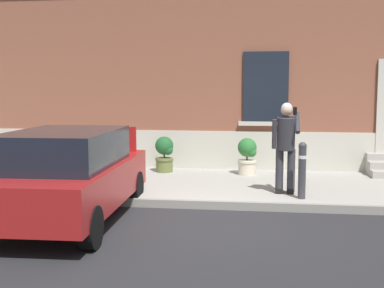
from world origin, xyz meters
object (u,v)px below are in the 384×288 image
at_px(planter_terracotta, 7,151).
at_px(planter_charcoal, 85,152).
at_px(person_on_phone, 286,142).
at_px(bollard_far_left, 122,164).
at_px(planter_cream, 247,155).
at_px(hatchback_car_red, 68,174).
at_px(bollard_near_person, 302,168).
at_px(planter_olive, 165,153).

xyz_separation_m(planter_terracotta, planter_charcoal, (1.99, 0.08, 0.00)).
distance_m(person_on_phone, planter_terracotta, 7.08).
height_order(person_on_phone, planter_terracotta, person_on_phone).
xyz_separation_m(bollard_far_left, planter_cream, (2.33, 2.47, -0.11)).
distance_m(hatchback_car_red, planter_charcoal, 4.26).
xyz_separation_m(hatchback_car_red, bollard_far_left, (0.46, 1.56, -0.08)).
distance_m(hatchback_car_red, planter_cream, 4.90).
height_order(planter_charcoal, planter_cream, same).
height_order(hatchback_car_red, planter_cream, hatchback_car_red).
relative_size(bollard_far_left, planter_cream, 1.22).
xyz_separation_m(hatchback_car_red, bollard_near_person, (3.84, 1.56, -0.08)).
relative_size(bollard_near_person, person_on_phone, 0.60).
relative_size(person_on_phone, planter_charcoal, 2.03).
height_order(bollard_near_person, planter_charcoal, bollard_near_person).
bearing_deg(planter_charcoal, bollard_near_person, -26.60).
relative_size(planter_olive, planter_cream, 1.00).
xyz_separation_m(bollard_far_left, planter_charcoal, (-1.65, 2.52, -0.11)).
xyz_separation_m(bollard_far_left, person_on_phone, (3.10, 0.37, 0.44)).
bearing_deg(planter_charcoal, planter_olive, 1.48).
bearing_deg(bollard_far_left, person_on_phone, 6.88).
distance_m(hatchback_car_red, planter_terracotta, 5.12).
bearing_deg(bollard_far_left, planter_terracotta, 146.10).
xyz_separation_m(planter_terracotta, planter_cream, (5.97, 0.02, 0.00)).
bearing_deg(bollard_far_left, planter_cream, 46.70).
height_order(hatchback_car_red, planter_olive, hatchback_car_red).
distance_m(hatchback_car_red, person_on_phone, 4.07).
xyz_separation_m(planter_charcoal, planter_cream, (3.98, -0.05, 0.00)).
height_order(bollard_far_left, planter_cream, bollard_far_left).
height_order(bollard_near_person, planter_olive, bollard_near_person).
bearing_deg(hatchback_car_red, bollard_far_left, 73.74).
bearing_deg(planter_cream, planter_terracotta, -179.77).
bearing_deg(person_on_phone, bollard_near_person, -61.81).
relative_size(bollard_near_person, planter_terracotta, 1.22).
relative_size(hatchback_car_red, planter_olive, 4.79).
xyz_separation_m(hatchback_car_red, person_on_phone, (3.56, 1.94, 0.36)).
bearing_deg(planter_terracotta, planter_olive, 1.85).
bearing_deg(bollard_near_person, bollard_far_left, 180.00).
distance_m(planter_olive, planter_cream, 1.99).
bearing_deg(planter_cream, planter_charcoal, 179.24).
height_order(person_on_phone, planter_olive, person_on_phone).
xyz_separation_m(bollard_near_person, planter_olive, (-3.05, 2.57, -0.11)).
distance_m(bollard_far_left, person_on_phone, 3.16).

